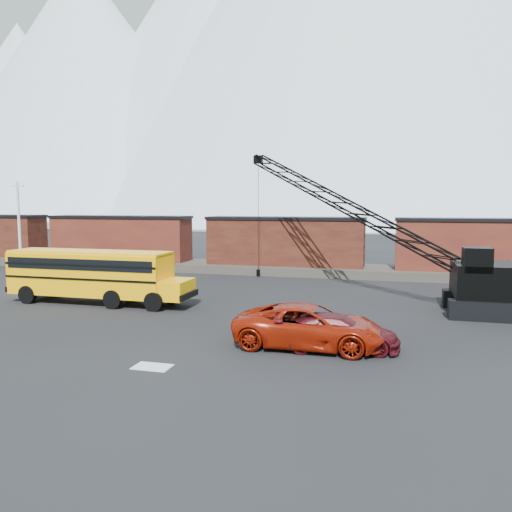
{
  "coord_description": "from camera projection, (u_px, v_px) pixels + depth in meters",
  "views": [
    {
      "loc": [
        8.94,
        -20.28,
        6.04
      ],
      "look_at": [
        1.37,
        7.41,
        3.0
      ],
      "focal_mm": 35.0,
      "sensor_mm": 36.0,
      "label": 1
    }
  ],
  "objects": [
    {
      "name": "mountain_ridge",
      "position": [
        392.0,
        50.0,
        282.31
      ],
      "size": [
        800.0,
        340.0,
        240.0
      ],
      "color": "silver",
      "rests_on": "ground"
    },
    {
      "name": "maroon_suv",
      "position": [
        337.0,
        332.0,
        20.58
      ],
      "size": [
        5.33,
        2.75,
        1.48
      ],
      "primitive_type": "imported",
      "rotation": [
        0.0,
        0.0,
        1.71
      ],
      "color": "#490D13",
      "rests_on": "ground"
    },
    {
      "name": "ground",
      "position": [
        183.0,
        338.0,
        22.43
      ],
      "size": [
        160.0,
        160.0,
        0.0
      ],
      "primitive_type": "plane",
      "color": "black",
      "rests_on": "ground"
    },
    {
      "name": "boxcar_mid",
      "position": [
        285.0,
        241.0,
        43.24
      ],
      "size": [
        13.7,
        3.1,
        4.17
      ],
      "color": "#532517",
      "rests_on": "gravel_berm"
    },
    {
      "name": "crawler_crane",
      "position": [
        344.0,
        205.0,
        33.65
      ],
      "size": [
        19.53,
        12.75,
        10.07
      ],
      "color": "black",
      "rests_on": "ground"
    },
    {
      "name": "school_bus",
      "position": [
        95.0,
        274.0,
        30.07
      ],
      "size": [
        11.65,
        2.65,
        3.19
      ],
      "color": "#F7A905",
      "rests_on": "ground"
    },
    {
      "name": "snow_patch",
      "position": [
        152.0,
        367.0,
        18.46
      ],
      "size": [
        1.4,
        0.9,
        0.02
      ],
      "primitive_type": "cube",
      "color": "silver",
      "rests_on": "ground"
    },
    {
      "name": "gravel_berm",
      "position": [
        285.0,
        269.0,
        43.5
      ],
      "size": [
        120.0,
        5.0,
        0.7
      ],
      "primitive_type": "cube",
      "color": "#4A443C",
      "rests_on": "ground"
    },
    {
      "name": "boxcar_west_near",
      "position": [
        121.0,
        238.0,
        47.44
      ],
      "size": [
        13.7,
        3.1,
        4.17
      ],
      "color": "#4A1515",
      "rests_on": "gravel_berm"
    },
    {
      "name": "boxcar_east_near",
      "position": [
        485.0,
        245.0,
        39.05
      ],
      "size": [
        13.7,
        3.1,
        4.17
      ],
      "color": "#4A1515",
      "rests_on": "gravel_berm"
    },
    {
      "name": "red_pickup",
      "position": [
        310.0,
        326.0,
        20.97
      ],
      "size": [
        6.42,
        2.97,
        1.78
      ],
      "primitive_type": "imported",
      "rotation": [
        0.0,
        0.0,
        1.57
      ],
      "color": "maroon",
      "rests_on": "ground"
    },
    {
      "name": "utility_pole",
      "position": [
        19.0,
        224.0,
        45.55
      ],
      "size": [
        1.4,
        0.24,
        8.0
      ],
      "color": "silver",
      "rests_on": "ground"
    }
  ]
}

